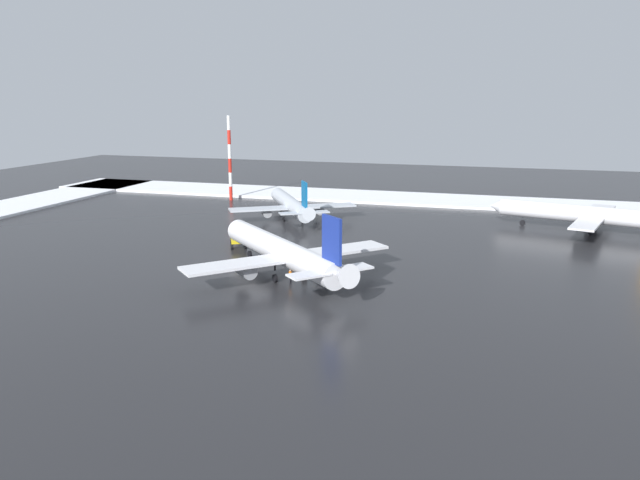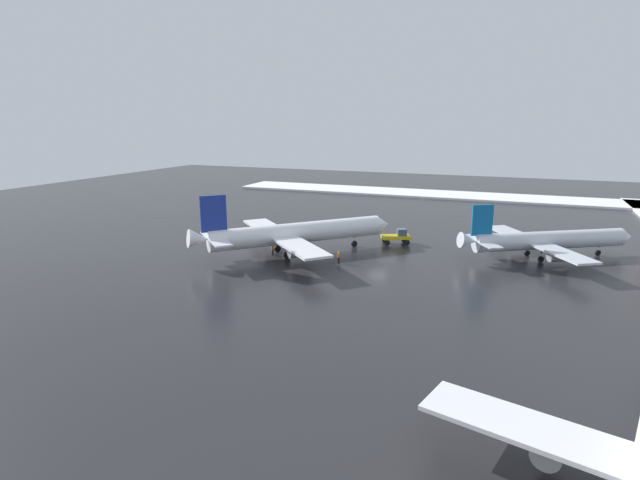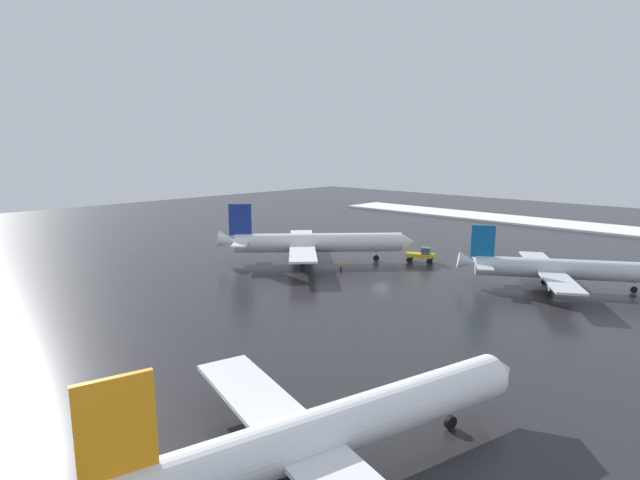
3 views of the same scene
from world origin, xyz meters
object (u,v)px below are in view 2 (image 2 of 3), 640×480
object	(u,v)px
airplane_distant_tail	(546,240)
pushback_tug	(397,236)
ground_crew_mid_apron	(273,249)
ground_crew_beside_wing	(339,257)
airplane_parked_starboard	(294,233)

from	to	relation	value
airplane_distant_tail	pushback_tug	bearing A→B (deg)	146.22
airplane_distant_tail	ground_crew_mid_apron	size ratio (longest dim) A/B	14.40
airplane_distant_tail	ground_crew_beside_wing	distance (m)	30.18
airplane_parked_starboard	airplane_distant_tail	size ratio (longest dim) A/B	1.04
pushback_tug	ground_crew_beside_wing	size ratio (longest dim) A/B	2.98
airplane_distant_tail	pushback_tug	distance (m)	21.95
airplane_distant_tail	ground_crew_mid_apron	distance (m)	39.76
airplane_distant_tail	ground_crew_beside_wing	world-z (taller)	airplane_distant_tail
airplane_distant_tail	pushback_tug	xyz separation A→B (m)	(0.65, 21.89, -1.43)
pushback_tug	ground_crew_beside_wing	xyz separation A→B (m)	(-14.17, 5.03, -0.31)
pushback_tug	airplane_distant_tail	bearing A→B (deg)	-28.36
ground_crew_mid_apron	pushback_tug	bearing A→B (deg)	-25.98
ground_crew_mid_apron	airplane_parked_starboard	bearing A→B (deg)	-30.93
pushback_tug	ground_crew_mid_apron	size ratio (longest dim) A/B	2.98
pushback_tug	ground_crew_beside_wing	world-z (taller)	pushback_tug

